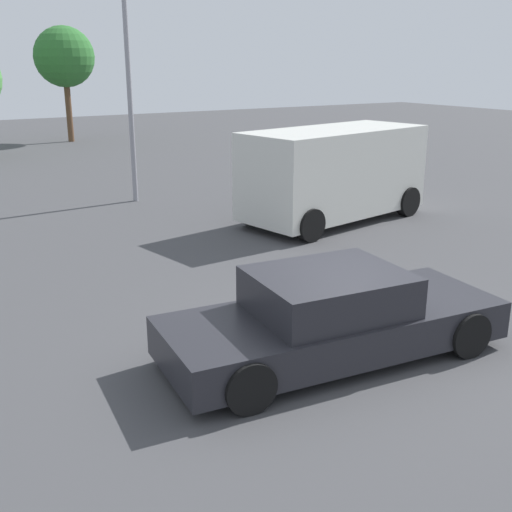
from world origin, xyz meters
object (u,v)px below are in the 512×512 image
object	(u,v)px
dog	(383,267)
light_post_near	(125,12)
van_white	(334,172)
sedan_foreground	(332,318)

from	to	relation	value
dog	light_post_near	bearing A→B (deg)	-148.28
dog	van_white	size ratio (longest dim) A/B	0.13
dog	light_post_near	world-z (taller)	light_post_near
sedan_foreground	light_post_near	distance (m)	11.82
light_post_near	dog	bearing A→B (deg)	-81.49
van_white	sedan_foreground	bearing A→B (deg)	41.53
van_white	light_post_near	distance (m)	7.04
sedan_foreground	light_post_near	bearing A→B (deg)	88.65
van_white	light_post_near	xyz separation A→B (m)	(-3.39, 4.81, 3.87)
light_post_near	van_white	bearing A→B (deg)	-54.86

